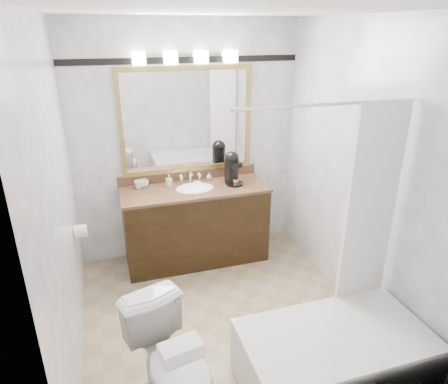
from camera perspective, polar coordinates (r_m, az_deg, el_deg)
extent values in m
cube|color=tan|center=(3.75, -0.07, -17.35)|extent=(2.40, 2.60, 0.01)
cube|color=white|center=(2.88, -0.10, 24.62)|extent=(2.40, 2.60, 0.01)
cube|color=white|center=(4.30, -5.26, 6.91)|extent=(2.40, 0.01, 2.50)
cube|color=white|center=(2.03, 11.10, -12.36)|extent=(2.40, 0.01, 2.50)
cube|color=white|center=(3.00, -22.64, -1.82)|extent=(0.01, 2.60, 2.50)
cube|color=white|center=(3.62, 18.48, 2.81)|extent=(0.01, 2.60, 2.50)
cube|color=black|center=(4.34, -4.05, -4.82)|extent=(1.50, 0.55, 0.82)
cube|color=brown|center=(4.17, -4.21, 0.39)|extent=(1.53, 0.58, 0.03)
cube|color=brown|center=(4.39, -5.04, 2.44)|extent=(1.53, 0.03, 0.10)
ellipsoid|color=white|center=(4.17, -4.20, 0.19)|extent=(0.44, 0.34, 0.14)
cube|color=#A78C4B|center=(4.14, -5.58, 17.21)|extent=(1.40, 0.04, 0.05)
cube|color=#A78C4B|center=(4.36, -5.06, 3.34)|extent=(1.40, 0.04, 0.05)
cube|color=#A78C4B|center=(4.13, -14.60, 9.22)|extent=(0.05, 0.04, 1.00)
cube|color=#A78C4B|center=(4.40, 3.45, 10.68)|extent=(0.05, 0.04, 1.00)
cube|color=white|center=(4.22, -5.32, 10.11)|extent=(1.30, 0.01, 1.00)
cube|color=silver|center=(4.12, -5.61, 18.93)|extent=(0.90, 0.05, 0.03)
cube|color=white|center=(4.00, -12.09, 18.18)|extent=(0.12, 0.12, 0.12)
cube|color=white|center=(4.04, -7.64, 18.50)|extent=(0.12, 0.12, 0.12)
cube|color=white|center=(4.10, -3.29, 18.71)|extent=(0.12, 0.12, 0.12)
cube|color=white|center=(4.19, 0.92, 18.81)|extent=(0.12, 0.12, 0.12)
cube|color=black|center=(4.15, -5.66, 18.26)|extent=(2.40, 0.01, 0.06)
cube|color=white|center=(3.16, 15.33, -21.97)|extent=(1.30, 0.72, 0.45)
cylinder|color=silver|center=(2.65, 14.82, 12.02)|extent=(1.30, 0.02, 0.02)
cube|color=white|center=(3.10, 20.16, -2.25)|extent=(0.40, 0.04, 1.55)
cylinder|color=white|center=(3.83, -19.80, -5.30)|extent=(0.11, 0.12, 0.12)
imported|color=white|center=(2.83, -7.26, -23.22)|extent=(0.63, 0.84, 0.76)
cube|color=white|center=(2.30, -6.17, -21.63)|extent=(0.25, 0.17, 0.09)
cylinder|color=black|center=(4.24, 1.49, 1.21)|extent=(0.18, 0.18, 0.02)
cylinder|color=black|center=(4.24, 1.06, 3.11)|extent=(0.15, 0.15, 0.26)
sphere|color=black|center=(4.20, 1.07, 4.79)|extent=(0.16, 0.16, 0.16)
cube|color=black|center=(4.15, 1.67, 3.90)|extent=(0.12, 0.12, 0.05)
cylinder|color=silver|center=(4.21, 1.64, 1.51)|extent=(0.06, 0.06, 0.06)
imported|color=white|center=(4.25, -11.40, 1.21)|extent=(0.13, 0.13, 0.08)
imported|color=white|center=(4.22, -12.08, 1.03)|extent=(0.09, 0.09, 0.08)
imported|color=white|center=(4.23, -7.87, 1.67)|extent=(0.07, 0.07, 0.12)
imported|color=white|center=(4.38, -2.14, 2.28)|extent=(0.08, 0.08, 0.08)
cube|color=beige|center=(4.28, -3.84, 1.37)|extent=(0.08, 0.06, 0.02)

